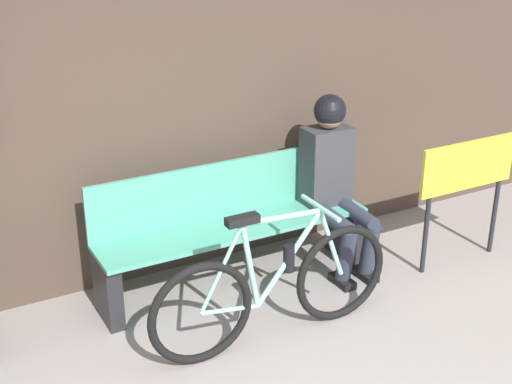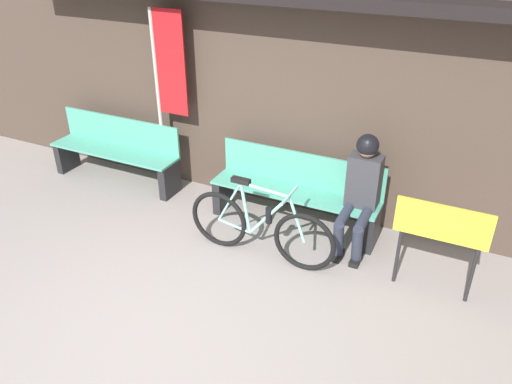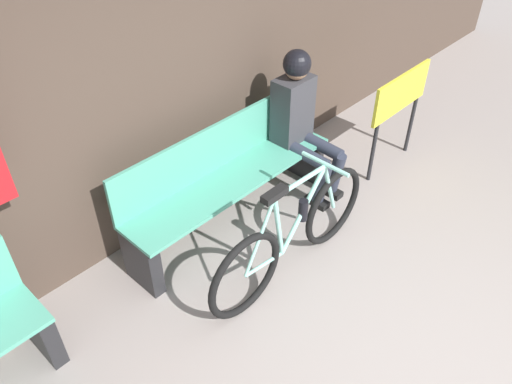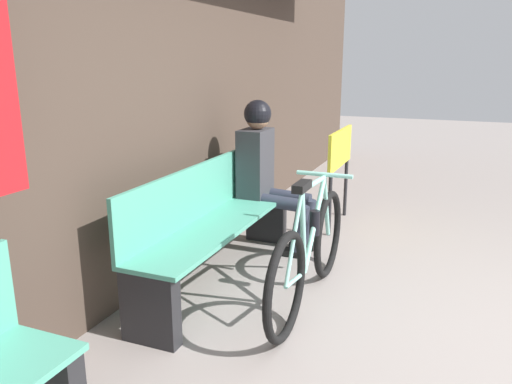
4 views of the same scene
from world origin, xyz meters
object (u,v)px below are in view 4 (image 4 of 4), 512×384
(park_bench_near, at_px, (214,226))
(bicycle, at_px, (310,253))
(signboard, at_px, (340,155))
(person_seated, at_px, (266,166))

(park_bench_near, height_order, bicycle, bicycle)
(park_bench_near, height_order, signboard, signboard)
(signboard, bearing_deg, person_seated, 153.01)
(park_bench_near, xyz_separation_m, signboard, (1.63, -0.55, 0.29))
(bicycle, xyz_separation_m, person_seated, (0.86, 0.65, 0.38))
(park_bench_near, height_order, person_seated, person_seated)
(bicycle, xyz_separation_m, signboard, (1.72, 0.21, 0.35))
(park_bench_near, xyz_separation_m, person_seated, (0.77, -0.11, 0.31))
(bicycle, distance_m, person_seated, 1.14)
(signboard, bearing_deg, bicycle, -173.00)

